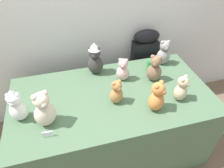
{
  "coord_description": "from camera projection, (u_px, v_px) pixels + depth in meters",
  "views": [
    {
      "loc": [
        -0.33,
        -0.97,
        1.92
      ],
      "look_at": [
        0.0,
        0.25,
        0.86
      ],
      "focal_mm": 33.14,
      "sensor_mm": 36.0,
      "label": 1
    }
  ],
  "objects": [
    {
      "name": "ground_plane",
      "position": [
        119.0,
        167.0,
        2.02
      ],
      "size": [
        10.0,
        10.0,
        0.0
      ],
      "primitive_type": "plane",
      "color": "brown"
    },
    {
      "name": "display_table",
      "position": [
        112.0,
        123.0,
        1.96
      ],
      "size": [
        1.68,
        0.89,
        0.74
      ],
      "primitive_type": "cube",
      "color": "#4C6B4C",
      "rests_on": "ground_plane"
    },
    {
      "name": "instrument_case",
      "position": [
        143.0,
        69.0,
        2.41
      ],
      "size": [
        0.29,
        0.14,
        1.0
      ],
      "rotation": [
        0.0,
        0.0,
        -0.08
      ],
      "color": "black",
      "rests_on": "ground_plane"
    },
    {
      "name": "teddy_bear_caramel",
      "position": [
        116.0,
        93.0,
        1.6
      ],
      "size": [
        0.13,
        0.12,
        0.22
      ],
      "rotation": [
        0.0,
        0.0,
        0.29
      ],
      "color": "#B27A42",
      "rests_on": "display_table"
    },
    {
      "name": "teddy_bear_mocha",
      "position": [
        154.0,
        69.0,
        1.8
      ],
      "size": [
        0.17,
        0.16,
        0.26
      ],
      "rotation": [
        0.0,
        0.0,
        -0.55
      ],
      "color": "#7F6047",
      "rests_on": "display_table"
    },
    {
      "name": "teddy_bear_cream",
      "position": [
        44.0,
        110.0,
        1.41
      ],
      "size": [
        0.19,
        0.18,
        0.3
      ],
      "rotation": [
        0.0,
        0.0,
        0.39
      ],
      "color": "beige",
      "rests_on": "display_table"
    },
    {
      "name": "teddy_bear_charcoal",
      "position": [
        95.0,
        59.0,
        1.86
      ],
      "size": [
        0.18,
        0.17,
        0.32
      ],
      "rotation": [
        0.0,
        0.0,
        -0.4
      ],
      "color": "#383533",
      "rests_on": "display_table"
    },
    {
      "name": "teddy_bear_blush",
      "position": [
        123.0,
        70.0,
        1.82
      ],
      "size": [
        0.14,
        0.13,
        0.22
      ],
      "rotation": [
        0.0,
        0.0,
        -0.41
      ],
      "color": "beige",
      "rests_on": "display_table"
    },
    {
      "name": "teddy_bear_snow",
      "position": [
        16.0,
        105.0,
        1.44
      ],
      "size": [
        0.15,
        0.13,
        0.28
      ],
      "rotation": [
        0.0,
        0.0,
        -0.2
      ],
      "color": "white",
      "rests_on": "display_table"
    },
    {
      "name": "teddy_bear_sand",
      "position": [
        181.0,
        89.0,
        1.62
      ],
      "size": [
        0.15,
        0.15,
        0.23
      ],
      "rotation": [
        0.0,
        0.0,
        0.58
      ],
      "color": "#CCB78E",
      "rests_on": "display_table"
    },
    {
      "name": "teddy_bear_ash",
      "position": [
        164.0,
        53.0,
        2.0
      ],
      "size": [
        0.14,
        0.12,
        0.26
      ],
      "rotation": [
        0.0,
        0.0,
        -0.09
      ],
      "color": "gray",
      "rests_on": "display_table"
    },
    {
      "name": "teddy_bear_ginger",
      "position": [
        157.0,
        97.0,
        1.53
      ],
      "size": [
        0.18,
        0.17,
        0.26
      ],
      "rotation": [
        0.0,
        0.0,
        0.58
      ],
      "color": "#D17F3D",
      "rests_on": "display_table"
    },
    {
      "name": "party_cup_green",
      "position": [
        151.0,
        66.0,
        1.96
      ],
      "size": [
        0.08,
        0.08,
        0.11
      ],
      "primitive_type": "cylinder",
      "color": "#238C3D",
      "rests_on": "display_table"
    },
    {
      "name": "name_card_front_left",
      "position": [
        48.0,
        134.0,
        1.39
      ],
      "size": [
        0.07,
        0.01,
        0.05
      ],
      "primitive_type": "cube",
      "rotation": [
        0.0,
        0.0,
        -0.09
      ],
      "color": "white",
      "rests_on": "display_table"
    }
  ]
}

